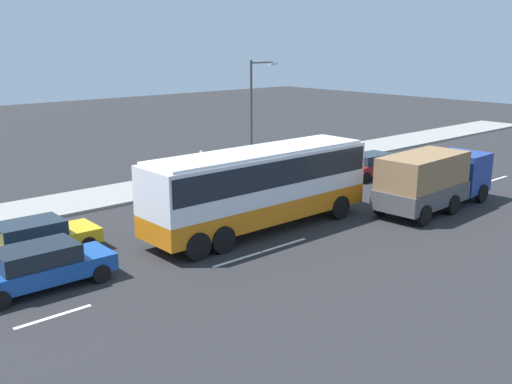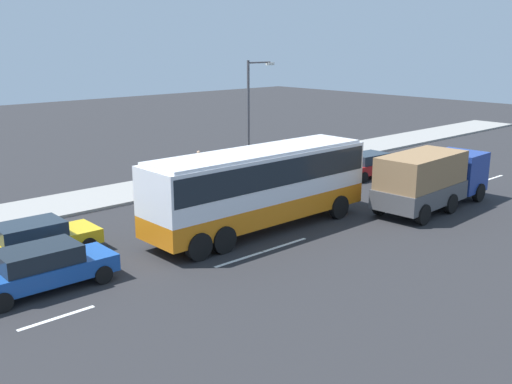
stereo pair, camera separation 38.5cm
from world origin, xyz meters
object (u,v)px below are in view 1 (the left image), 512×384
at_px(cargo_truck, 434,178).
at_px(car_red_compact, 372,165).
at_px(street_lamp, 254,109).
at_px(car_yellow_taxi, 37,237).
at_px(car_blue_saloon, 41,266).
at_px(coach_bus, 260,181).
at_px(pedestrian_at_crossing, 201,162).
at_px(pedestrian_near_curb, 287,150).

relative_size(cargo_truck, car_red_compact, 1.72).
bearing_deg(street_lamp, car_yellow_taxi, -162.38).
relative_size(cargo_truck, car_blue_saloon, 1.61).
distance_m(car_blue_saloon, car_yellow_taxi, 3.28).
bearing_deg(car_yellow_taxi, street_lamp, 19.16).
bearing_deg(car_yellow_taxi, coach_bus, -18.79).
bearing_deg(street_lamp, car_red_compact, -43.17).
bearing_deg(coach_bus, pedestrian_at_crossing, 68.25).
bearing_deg(car_yellow_taxi, car_red_compact, 1.42).
bearing_deg(cargo_truck, pedestrian_at_crossing, 107.67).
bearing_deg(car_red_compact, pedestrian_at_crossing, 146.32).
distance_m(pedestrian_near_curb, street_lamp, 4.64).
bearing_deg(car_yellow_taxi, pedestrian_near_curb, 17.89).
xyz_separation_m(coach_bus, pedestrian_near_curb, (10.24, 8.72, -1.07)).
height_order(car_blue_saloon, pedestrian_at_crossing, pedestrian_at_crossing).
xyz_separation_m(coach_bus, pedestrian_at_crossing, (3.81, 9.47, -1.12)).
height_order(pedestrian_near_curb, street_lamp, street_lamp).
relative_size(car_blue_saloon, street_lamp, 0.69).
distance_m(car_blue_saloon, car_red_compact, 21.93).
xyz_separation_m(cargo_truck, street_lamp, (-1.75, 11.28, 2.56)).
relative_size(coach_bus, car_blue_saloon, 2.34).
bearing_deg(car_blue_saloon, pedestrian_at_crossing, 35.88).
xyz_separation_m(pedestrian_near_curb, street_lamp, (-3.49, -0.65, 3.00)).
relative_size(car_red_compact, street_lamp, 0.64).
height_order(cargo_truck, car_red_compact, cargo_truck).
bearing_deg(cargo_truck, street_lamp, 96.17).
bearing_deg(cargo_truck, car_blue_saloon, 167.07).
distance_m(car_yellow_taxi, pedestrian_at_crossing, 13.93).
distance_m(coach_bus, street_lamp, 10.70).
height_order(car_red_compact, pedestrian_near_curb, pedestrian_near_curb).
bearing_deg(car_red_compact, coach_bus, -161.31).
bearing_deg(street_lamp, cargo_truck, -81.18).
relative_size(car_yellow_taxi, street_lamp, 0.65).
bearing_deg(pedestrian_near_curb, cargo_truck, 13.48).
xyz_separation_m(car_red_compact, pedestrian_at_crossing, (-8.19, 6.32, 0.31)).
bearing_deg(cargo_truck, coach_bus, 156.68).
height_order(cargo_truck, pedestrian_at_crossing, cargo_truck).
relative_size(car_yellow_taxi, pedestrian_near_curb, 2.60).
bearing_deg(car_red_compact, car_blue_saloon, -168.01).
bearing_deg(pedestrian_at_crossing, car_yellow_taxi, -123.77).
bearing_deg(car_blue_saloon, street_lamp, 26.99).
bearing_deg(pedestrian_near_curb, pedestrian_at_crossing, -74.89).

